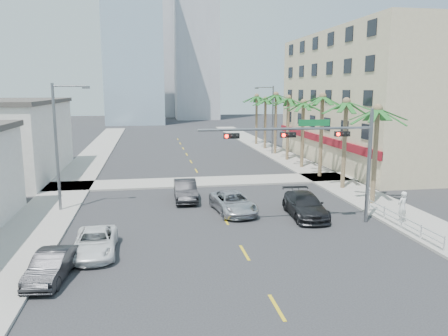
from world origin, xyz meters
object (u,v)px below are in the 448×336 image
traffic_signal_mast (322,147)px  car_parked_mid (51,266)px  car_lane_left (185,190)px  pedestrian (402,207)px  car_parked_far (95,242)px  car_lane_center (233,203)px  car_lane_right (305,205)px

traffic_signal_mast → car_parked_mid: traffic_signal_mast is taller
car_lane_left → pedestrian: bearing=-31.5°
car_parked_far → car_lane_left: size_ratio=0.97×
car_parked_mid → car_lane_left: size_ratio=0.84×
car_lane_left → pedestrian: 15.71m
car_parked_mid → car_lane_left: 15.26m
car_parked_far → car_lane_center: size_ratio=0.89×
traffic_signal_mast → car_lane_left: size_ratio=2.32×
traffic_signal_mast → pedestrian: traffic_signal_mast is taller
pedestrian → car_parked_far: bearing=-14.7°
car_parked_mid → car_parked_far: bearing=68.5°
car_lane_center → car_lane_left: bearing=120.7°
car_lane_left → pedestrian: (13.22, -8.47, 0.37)m
car_parked_mid → car_parked_far: 3.34m
car_lane_left → car_parked_mid: bearing=-117.1°
car_lane_center → traffic_signal_mast: bearing=-43.2°
pedestrian → car_lane_center: bearing=-44.4°
car_parked_mid → car_parked_far: car_parked_mid is taller
car_lane_left → car_lane_center: (3.02, -4.01, -0.06)m
car_lane_left → car_lane_right: car_lane_right is taller
traffic_signal_mast → car_parked_mid: (-15.18, -5.72, -4.40)m
traffic_signal_mast → car_parked_mid: size_ratio=2.76×
car_lane_center → car_parked_far: bearing=-149.4°
car_parked_mid → car_lane_left: bearing=68.9°
car_lane_center → car_lane_right: size_ratio=0.96×
car_lane_left → car_lane_right: (7.68, -5.79, 0.00)m
car_lane_left → car_lane_center: bearing=-51.9°
car_parked_mid → car_lane_right: bearing=34.3°
car_lane_left → car_lane_right: bearing=-35.9°
car_lane_center → pedestrian: bearing=-29.9°
car_lane_right → pedestrian: 6.17m
car_lane_center → car_lane_right: (4.65, -1.78, 0.07)m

